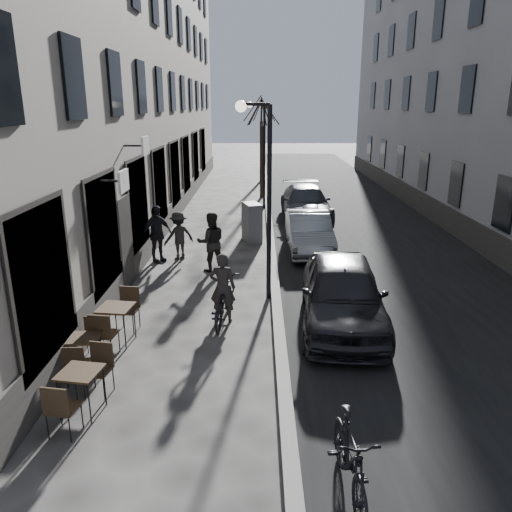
{
  "coord_description": "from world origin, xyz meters",
  "views": [
    {
      "loc": [
        -0.27,
        -6.52,
        5.03
      ],
      "look_at": [
        -0.33,
        3.98,
        1.8
      ],
      "focal_mm": 35.0,
      "sensor_mm": 36.0,
      "label": 1
    }
  ],
  "objects_px": {
    "streetlamp_far": "(261,144)",
    "pedestrian_far": "(157,234)",
    "bistro_set_c": "(117,321)",
    "pedestrian_near": "(211,242)",
    "car_near": "(343,293)",
    "tree_far": "(261,109)",
    "pedestrian_mid": "(179,235)",
    "tree_near": "(262,110)",
    "bistro_set_a": "(82,388)",
    "streetlamp_near": "(263,181)",
    "car_far": "(306,203)",
    "bistro_set_b": "(85,350)",
    "bicycle": "(223,301)",
    "moped": "(350,458)",
    "utility_cabinet": "(252,222)",
    "car_mid": "(309,232)"
  },
  "relations": [
    {
      "from": "bistro_set_b",
      "to": "pedestrian_near",
      "type": "relative_size",
      "value": 0.77
    },
    {
      "from": "pedestrian_near",
      "to": "bistro_set_b",
      "type": "bearing_deg",
      "value": 59.42
    },
    {
      "from": "utility_cabinet",
      "to": "car_far",
      "type": "bearing_deg",
      "value": 39.31
    },
    {
      "from": "streetlamp_near",
      "to": "utility_cabinet",
      "type": "distance_m",
      "value": 6.3
    },
    {
      "from": "bistro_set_c",
      "to": "car_near",
      "type": "distance_m",
      "value": 5.13
    },
    {
      "from": "bicycle",
      "to": "car_near",
      "type": "distance_m",
      "value": 2.83
    },
    {
      "from": "bistro_set_a",
      "to": "car_near",
      "type": "relative_size",
      "value": 0.35
    },
    {
      "from": "streetlamp_near",
      "to": "car_far",
      "type": "bearing_deg",
      "value": 78.08
    },
    {
      "from": "car_far",
      "to": "bistro_set_b",
      "type": "bearing_deg",
      "value": -113.52
    },
    {
      "from": "tree_near",
      "to": "car_far",
      "type": "height_order",
      "value": "tree_near"
    },
    {
      "from": "streetlamp_far",
      "to": "bistro_set_b",
      "type": "relative_size",
      "value": 3.58
    },
    {
      "from": "car_far",
      "to": "bistro_set_c",
      "type": "bearing_deg",
      "value": -114.22
    },
    {
      "from": "streetlamp_far",
      "to": "pedestrian_far",
      "type": "xyz_separation_m",
      "value": [
        -3.43,
        -8.79,
        -2.22
      ]
    },
    {
      "from": "streetlamp_near",
      "to": "pedestrian_near",
      "type": "height_order",
      "value": "streetlamp_near"
    },
    {
      "from": "bistro_set_b",
      "to": "moped",
      "type": "height_order",
      "value": "moped"
    },
    {
      "from": "tree_far",
      "to": "pedestrian_mid",
      "type": "distance_m",
      "value": 18.11
    },
    {
      "from": "streetlamp_near",
      "to": "pedestrian_mid",
      "type": "height_order",
      "value": "streetlamp_near"
    },
    {
      "from": "car_mid",
      "to": "bistro_set_b",
      "type": "bearing_deg",
      "value": -122.42
    },
    {
      "from": "bistro_set_c",
      "to": "pedestrian_near",
      "type": "distance_m",
      "value": 5.19
    },
    {
      "from": "utility_cabinet",
      "to": "pedestrian_mid",
      "type": "xyz_separation_m",
      "value": [
        -2.41,
        -2.26,
        0.08
      ]
    },
    {
      "from": "bistro_set_b",
      "to": "bicycle",
      "type": "relative_size",
      "value": 0.72
    },
    {
      "from": "tree_far",
      "to": "car_near",
      "type": "xyz_separation_m",
      "value": [
        1.79,
        -22.67,
        -3.86
      ]
    },
    {
      "from": "tree_far",
      "to": "car_mid",
      "type": "distance_m",
      "value": 17.07
    },
    {
      "from": "utility_cabinet",
      "to": "car_far",
      "type": "relative_size",
      "value": 0.29
    },
    {
      "from": "streetlamp_far",
      "to": "bistro_set_b",
      "type": "height_order",
      "value": "streetlamp_far"
    },
    {
      "from": "bistro_set_a",
      "to": "moped",
      "type": "xyz_separation_m",
      "value": [
        4.16,
        -1.81,
        0.08
      ]
    },
    {
      "from": "streetlamp_far",
      "to": "bicycle",
      "type": "bearing_deg",
      "value": -94.0
    },
    {
      "from": "tree_near",
      "to": "pedestrian_mid",
      "type": "height_order",
      "value": "tree_near"
    },
    {
      "from": "tree_far",
      "to": "tree_near",
      "type": "bearing_deg",
      "value": -90.0
    },
    {
      "from": "tree_near",
      "to": "tree_far",
      "type": "xyz_separation_m",
      "value": [
        0.0,
        6.0,
        0.0
      ]
    },
    {
      "from": "bistro_set_c",
      "to": "car_near",
      "type": "bearing_deg",
      "value": 17.79
    },
    {
      "from": "streetlamp_near",
      "to": "bistro_set_a",
      "type": "distance_m",
      "value": 6.62
    },
    {
      "from": "streetlamp_near",
      "to": "bicycle",
      "type": "height_order",
      "value": "streetlamp_near"
    },
    {
      "from": "pedestrian_near",
      "to": "streetlamp_far",
      "type": "bearing_deg",
      "value": -112.25
    },
    {
      "from": "streetlamp_near",
      "to": "bistro_set_c",
      "type": "xyz_separation_m",
      "value": [
        -3.17,
        -2.64,
        -2.64
      ]
    },
    {
      "from": "pedestrian_mid",
      "to": "tree_near",
      "type": "bearing_deg",
      "value": -136.37
    },
    {
      "from": "utility_cabinet",
      "to": "bistro_set_c",
      "type": "bearing_deg",
      "value": -127.02
    },
    {
      "from": "tree_far",
      "to": "car_far",
      "type": "bearing_deg",
      "value": -80.33
    },
    {
      "from": "pedestrian_mid",
      "to": "bistro_set_a",
      "type": "bearing_deg",
      "value": 55.57
    },
    {
      "from": "utility_cabinet",
      "to": "pedestrian_mid",
      "type": "height_order",
      "value": "pedestrian_mid"
    },
    {
      "from": "utility_cabinet",
      "to": "pedestrian_far",
      "type": "xyz_separation_m",
      "value": [
        -3.08,
        -2.59,
        0.21
      ]
    },
    {
      "from": "tree_far",
      "to": "bistro_set_a",
      "type": "bearing_deg",
      "value": -96.79
    },
    {
      "from": "streetlamp_near",
      "to": "bistro_set_b",
      "type": "height_order",
      "value": "streetlamp_near"
    },
    {
      "from": "utility_cabinet",
      "to": "car_near",
      "type": "bearing_deg",
      "value": -92.05
    },
    {
      "from": "tree_near",
      "to": "car_far",
      "type": "bearing_deg",
      "value": -70.27
    },
    {
      "from": "bistro_set_c",
      "to": "moped",
      "type": "height_order",
      "value": "moped"
    },
    {
      "from": "car_far",
      "to": "moped",
      "type": "xyz_separation_m",
      "value": [
        -0.91,
        -16.6,
        -0.17
      ]
    },
    {
      "from": "pedestrian_mid",
      "to": "moped",
      "type": "distance_m",
      "value": 11.26
    },
    {
      "from": "utility_cabinet",
      "to": "car_far",
      "type": "height_order",
      "value": "car_far"
    },
    {
      "from": "car_near",
      "to": "streetlamp_far",
      "type": "bearing_deg",
      "value": 102.59
    }
  ]
}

